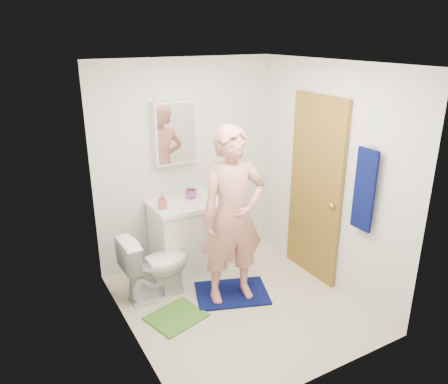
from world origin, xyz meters
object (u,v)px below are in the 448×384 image
Objects in this scene: toilet at (155,265)px; toothbrush_cup at (191,194)px; towel at (364,190)px; soap_dispenser at (162,201)px; medicine_cabinet at (175,132)px; man at (233,216)px; vanity_cabinet at (187,238)px.

toilet is 0.93m from toothbrush_cup.
toothbrush_cup is (-1.08, 1.55, -0.35)m from towel.
soap_dispenser is at bearing -40.19° from toilet.
medicine_cabinet reaches higher than toilet.
soap_dispenser is 0.86m from man.
soap_dispenser is (-1.48, 1.42, -0.31)m from towel.
towel is 1.92m from toothbrush_cup.
man reaches higher than towel.
toothbrush_cup is 0.07× the size of man.
soap_dispenser is at bearing 136.17° from towel.
towel reaches higher than soap_dispenser.
medicine_cabinet is (0.00, 0.22, 1.20)m from vanity_cabinet.
towel is at bearing -25.21° from man.
toothbrush_cup is (0.10, -0.16, -0.70)m from medicine_cabinet.
towel is (1.18, -1.71, -0.35)m from medicine_cabinet.
toilet is (-1.70, 1.13, -0.89)m from towel.
medicine_cabinet reaches higher than soap_dispenser.
soap_dispenser is at bearing -136.06° from medicine_cabinet.
soap_dispenser is (-0.30, -0.29, -0.66)m from medicine_cabinet.
medicine_cabinet is 1.22m from man.
vanity_cabinet is 0.97m from man.
towel is at bearing -55.39° from medicine_cabinet.
towel is 6.02× the size of toothbrush_cup.
man is (-1.03, 0.70, -0.32)m from towel.
man is at bearing -57.91° from soap_dispenser.
man is (0.05, -0.86, 0.03)m from toothbrush_cup.
soap_dispenser is 0.42m from toothbrush_cup.
soap_dispenser is 0.09× the size of man.
medicine_cabinet is 1.47m from toilet.
towel is at bearing -55.17° from toothbrush_cup.
toilet is 0.68m from soap_dispenser.
towel is 2.23m from toilet.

